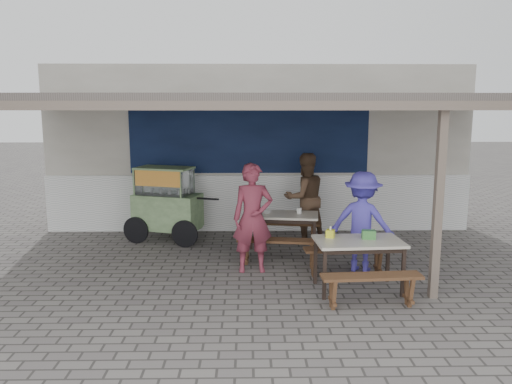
{
  "coord_description": "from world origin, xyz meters",
  "views": [
    {
      "loc": [
        -0.24,
        -7.49,
        2.64
      ],
      "look_at": [
        -0.09,
        0.9,
        1.2
      ],
      "focal_mm": 35.0,
      "sensor_mm": 36.0,
      "label": 1
    }
  ],
  "objects_px": {
    "bench_right_street": "(371,283)",
    "bench_right_wall": "(346,255)",
    "tissue_box": "(330,234)",
    "bench_left_wall": "(284,228)",
    "table_left": "(282,218)",
    "patron_right_table": "(362,222)",
    "condiment_bowl": "(267,212)",
    "patron_street_side": "(253,218)",
    "condiment_jar": "(299,211)",
    "bench_left_street": "(279,246)",
    "table_right": "(359,245)",
    "patron_wall_side": "(305,198)",
    "donation_box": "(369,235)",
    "vendor_cart": "(166,201)"
  },
  "relations": [
    {
      "from": "bench_left_wall",
      "to": "bench_right_street",
      "type": "distance_m",
      "value": 3.2
    },
    {
      "from": "table_left",
      "to": "condiment_jar",
      "type": "height_order",
      "value": "condiment_jar"
    },
    {
      "from": "patron_street_side",
      "to": "condiment_bowl",
      "type": "bearing_deg",
      "value": 71.32
    },
    {
      "from": "patron_right_table",
      "to": "condiment_jar",
      "type": "height_order",
      "value": "patron_right_table"
    },
    {
      "from": "table_right",
      "to": "patron_wall_side",
      "type": "bearing_deg",
      "value": 96.29
    },
    {
      "from": "patron_wall_side",
      "to": "tissue_box",
      "type": "relative_size",
      "value": 15.3
    },
    {
      "from": "bench_left_street",
      "to": "patron_wall_side",
      "type": "relative_size",
      "value": 0.81
    },
    {
      "from": "bench_left_wall",
      "to": "condiment_bowl",
      "type": "distance_m",
      "value": 0.81
    },
    {
      "from": "vendor_cart",
      "to": "patron_wall_side",
      "type": "height_order",
      "value": "patron_wall_side"
    },
    {
      "from": "patron_street_side",
      "to": "condiment_jar",
      "type": "height_order",
      "value": "patron_street_side"
    },
    {
      "from": "table_right",
      "to": "vendor_cart",
      "type": "relative_size",
      "value": 0.68
    },
    {
      "from": "tissue_box",
      "to": "bench_right_wall",
      "type": "bearing_deg",
      "value": 54.72
    },
    {
      "from": "patron_street_side",
      "to": "tissue_box",
      "type": "bearing_deg",
      "value": -36.62
    },
    {
      "from": "table_left",
      "to": "bench_left_wall",
      "type": "xyz_separation_m",
      "value": [
        0.09,
        0.62,
        -0.33
      ]
    },
    {
      "from": "table_left",
      "to": "bench_left_wall",
      "type": "height_order",
      "value": "table_left"
    },
    {
      "from": "bench_right_street",
      "to": "vendor_cart",
      "type": "distance_m",
      "value": 4.71
    },
    {
      "from": "tissue_box",
      "to": "table_right",
      "type": "bearing_deg",
      "value": -21.9
    },
    {
      "from": "table_right",
      "to": "patron_right_table",
      "type": "xyz_separation_m",
      "value": [
        0.25,
        0.88,
        0.14
      ]
    },
    {
      "from": "tissue_box",
      "to": "condiment_bowl",
      "type": "relative_size",
      "value": 0.65
    },
    {
      "from": "vendor_cart",
      "to": "bench_right_wall",
      "type": "bearing_deg",
      "value": -16.66
    },
    {
      "from": "bench_left_wall",
      "to": "donation_box",
      "type": "relative_size",
      "value": 7.43
    },
    {
      "from": "tissue_box",
      "to": "condiment_jar",
      "type": "relative_size",
      "value": 1.17
    },
    {
      "from": "table_left",
      "to": "bench_left_street",
      "type": "relative_size",
      "value": 0.97
    },
    {
      "from": "bench_left_wall",
      "to": "bench_right_street",
      "type": "xyz_separation_m",
      "value": [
        0.94,
        -3.06,
        -0.0
      ]
    },
    {
      "from": "patron_right_table",
      "to": "tissue_box",
      "type": "bearing_deg",
      "value": 74.35
    },
    {
      "from": "bench_left_wall",
      "to": "tissue_box",
      "type": "height_order",
      "value": "tissue_box"
    },
    {
      "from": "tissue_box",
      "to": "donation_box",
      "type": "distance_m",
      "value": 0.55
    },
    {
      "from": "tissue_box",
      "to": "condiment_bowl",
      "type": "bearing_deg",
      "value": 117.25
    },
    {
      "from": "bench_right_street",
      "to": "bench_right_wall",
      "type": "distance_m",
      "value": 1.28
    },
    {
      "from": "patron_street_side",
      "to": "patron_right_table",
      "type": "distance_m",
      "value": 1.76
    },
    {
      "from": "bench_left_street",
      "to": "table_right",
      "type": "bearing_deg",
      "value": -39.57
    },
    {
      "from": "table_left",
      "to": "donation_box",
      "type": "xyz_separation_m",
      "value": [
        1.14,
        -1.73,
        0.15
      ]
    },
    {
      "from": "patron_street_side",
      "to": "donation_box",
      "type": "bearing_deg",
      "value": -29.74
    },
    {
      "from": "bench_right_wall",
      "to": "tissue_box",
      "type": "height_order",
      "value": "tissue_box"
    },
    {
      "from": "bench_left_wall",
      "to": "bench_right_wall",
      "type": "xyz_separation_m",
      "value": [
        0.86,
        -1.78,
        -0.0
      ]
    },
    {
      "from": "condiment_bowl",
      "to": "table_right",
      "type": "bearing_deg",
      "value": -55.76
    },
    {
      "from": "table_right",
      "to": "patron_right_table",
      "type": "height_order",
      "value": "patron_right_table"
    },
    {
      "from": "bench_left_wall",
      "to": "patron_wall_side",
      "type": "relative_size",
      "value": 0.81
    },
    {
      "from": "bench_left_street",
      "to": "bench_right_wall",
      "type": "distance_m",
      "value": 1.16
    },
    {
      "from": "condiment_jar",
      "to": "tissue_box",
      "type": "bearing_deg",
      "value": -80.38
    },
    {
      "from": "bench_right_wall",
      "to": "condiment_jar",
      "type": "xyz_separation_m",
      "value": [
        -0.63,
        1.19,
        0.47
      ]
    },
    {
      "from": "table_right",
      "to": "vendor_cart",
      "type": "height_order",
      "value": "vendor_cart"
    },
    {
      "from": "condiment_jar",
      "to": "bench_left_street",
      "type": "bearing_deg",
      "value": -121.17
    },
    {
      "from": "bench_right_street",
      "to": "vendor_cart",
      "type": "height_order",
      "value": "vendor_cart"
    },
    {
      "from": "patron_right_table",
      "to": "condiment_bowl",
      "type": "distance_m",
      "value": 1.78
    },
    {
      "from": "patron_wall_side",
      "to": "patron_right_table",
      "type": "distance_m",
      "value": 1.93
    },
    {
      "from": "bench_left_street",
      "to": "condiment_bowl",
      "type": "height_order",
      "value": "condiment_bowl"
    },
    {
      "from": "table_right",
      "to": "patron_street_side",
      "type": "xyz_separation_m",
      "value": [
        -1.51,
        0.89,
        0.21
      ]
    },
    {
      "from": "tissue_box",
      "to": "bench_left_street",
      "type": "bearing_deg",
      "value": 124.11
    },
    {
      "from": "patron_right_table",
      "to": "bench_left_street",
      "type": "bearing_deg",
      "value": 13.19
    }
  ]
}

